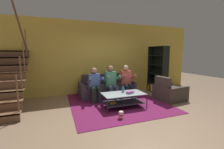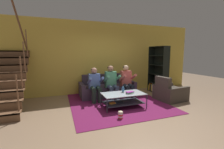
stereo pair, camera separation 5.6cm
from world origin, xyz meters
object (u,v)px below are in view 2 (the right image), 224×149
coffee_table (123,98)px  vase (123,89)px  book_stack (130,93)px  person_seated_right (127,80)px  person_seated_left (95,83)px  person_seated_middle (112,81)px  popcorn_tub (120,115)px  bookshelf (158,75)px  couch (107,88)px  armchair (170,93)px

coffee_table → vase: size_ratio=6.72×
book_stack → person_seated_right: bearing=69.4°
person_seated_left → person_seated_middle: (0.60, 0.00, 0.02)m
popcorn_tub → person_seated_middle: bearing=78.1°
bookshelf → popcorn_tub: bearing=-142.7°
couch → person_seated_middle: (-0.00, -0.52, 0.38)m
couch → armchair: armchair is taller
book_stack → popcorn_tub: (-0.57, -0.65, -0.36)m
vase → person_seated_right: bearing=57.1°
couch → book_stack: size_ratio=8.13×
vase → book_stack: (0.11, -0.25, -0.06)m
vase → armchair: bearing=-1.5°
couch → person_seated_middle: person_seated_middle is taller
popcorn_tub → couch: bearing=80.9°
couch → book_stack: bearing=-81.5°
person_seated_right → armchair: size_ratio=1.19×
person_seated_right → book_stack: bearing=-110.6°
person_seated_middle → vase: (0.11, -0.76, -0.13)m
book_stack → popcorn_tub: bearing=-131.7°
popcorn_tub → armchair: bearing=20.8°
person_seated_middle → vase: size_ratio=6.30×
couch → bookshelf: size_ratio=1.09×
person_seated_middle → book_stack: 1.04m
person_seated_left → armchair: bearing=-17.8°
bookshelf → person_seated_left: bearing=-174.1°
coffee_table → popcorn_tub: bearing=-117.9°
couch → person_seated_left: (-0.60, -0.53, 0.35)m
person_seated_middle → book_stack: bearing=-77.2°
person_seated_left → popcorn_tub: size_ratio=5.66×
person_seated_middle → bookshelf: (2.19, 0.29, 0.06)m
person_seated_middle → coffee_table: size_ratio=0.94×
person_seated_left → coffee_table: (0.65, -0.90, -0.33)m
coffee_table → person_seated_right: bearing=58.4°
person_seated_left → book_stack: (0.83, -1.00, -0.16)m
couch → armchair: 2.30m
person_seated_left → popcorn_tub: (0.26, -1.64, -0.52)m
person_seated_right → book_stack: 1.09m
coffee_table → bookshelf: (2.15, 1.19, 0.42)m
vase → popcorn_tub: vase is taller
armchair → person_seated_left: bearing=162.2°
book_stack → armchair: (1.65, 0.20, -0.19)m
coffee_table → couch: bearing=92.0°
book_stack → armchair: 1.68m
person_seated_left → person_seated_right: size_ratio=0.95×
person_seated_left → person_seated_middle: bearing=0.4°
armchair → popcorn_tub: (-2.23, -0.84, -0.17)m
person_seated_right → coffee_table: size_ratio=0.94×
person_seated_left → coffee_table: 1.16m
couch → armchair: bearing=-35.2°
coffee_table → popcorn_tub: 0.87m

